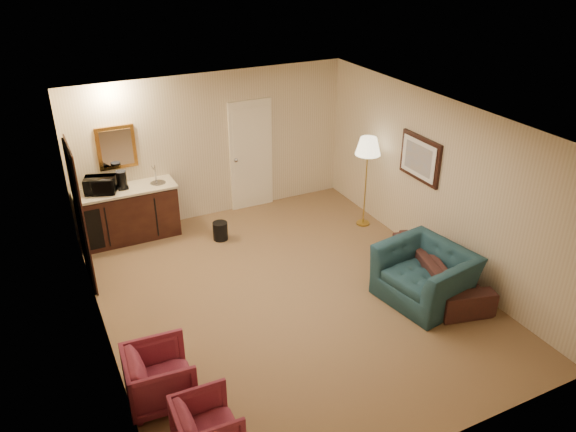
% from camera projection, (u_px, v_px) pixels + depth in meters
% --- Properties ---
extents(ground, '(6.00, 6.00, 0.00)m').
position_uv_depth(ground, '(288.00, 296.00, 8.08)').
color(ground, olive).
rests_on(ground, ground).
extents(room_walls, '(5.02, 6.01, 2.61)m').
position_uv_depth(room_walls, '(258.00, 168.00, 7.87)').
color(room_walls, beige).
rests_on(room_walls, ground).
extents(wetbar_cabinet, '(1.64, 0.58, 0.92)m').
position_uv_depth(wetbar_cabinet, '(128.00, 214.00, 9.39)').
color(wetbar_cabinet, '#361B11').
rests_on(wetbar_cabinet, ground).
extents(sofa, '(1.00, 2.00, 0.75)m').
position_uv_depth(sofa, '(441.00, 262.00, 8.19)').
color(sofa, black).
rests_on(sofa, ground).
extents(teal_armchair, '(0.97, 1.31, 1.05)m').
position_uv_depth(teal_armchair, '(426.00, 267.00, 7.78)').
color(teal_armchair, '#1D3E49').
rests_on(teal_armchair, ground).
extents(rose_chair_near, '(0.72, 0.76, 0.73)m').
position_uv_depth(rose_chair_near, '(159.00, 374.00, 6.13)').
color(rose_chair_near, '#8D2E40').
rests_on(rose_chair_near, ground).
extents(rose_chair_far, '(0.60, 0.64, 0.64)m').
position_uv_depth(rose_chair_far, '(207.00, 424.00, 5.56)').
color(rose_chair_far, '#8D2E40').
rests_on(rose_chair_far, ground).
extents(coffee_table, '(0.87, 0.75, 0.42)m').
position_uv_depth(coffee_table, '(398.00, 265.00, 8.42)').
color(coffee_table, black).
rests_on(coffee_table, ground).
extents(floor_lamp, '(0.46, 0.46, 1.63)m').
position_uv_depth(floor_lamp, '(366.00, 182.00, 9.68)').
color(floor_lamp, '#AC8F39').
rests_on(floor_lamp, ground).
extents(waste_bin, '(0.32, 0.32, 0.31)m').
position_uv_depth(waste_bin, '(220.00, 231.00, 9.49)').
color(waste_bin, black).
rests_on(waste_bin, ground).
extents(microwave, '(0.54, 0.41, 0.33)m').
position_uv_depth(microwave, '(100.00, 183.00, 8.97)').
color(microwave, black).
rests_on(microwave, wetbar_cabinet).
extents(coffee_maker, '(0.20, 0.20, 0.31)m').
position_uv_depth(coffee_maker, '(122.00, 180.00, 9.11)').
color(coffee_maker, black).
rests_on(coffee_maker, wetbar_cabinet).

